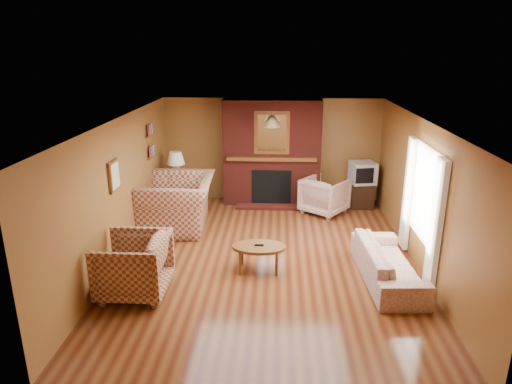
# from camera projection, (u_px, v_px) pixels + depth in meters

# --- Properties ---
(floor) EXTENTS (6.50, 6.50, 0.00)m
(floor) POSITION_uv_depth(u_px,v_px,m) (268.00, 259.00, 7.92)
(floor) COLOR #4B2010
(floor) RESTS_ON ground
(ceiling) EXTENTS (6.50, 6.50, 0.00)m
(ceiling) POSITION_uv_depth(u_px,v_px,m) (269.00, 121.00, 7.18)
(ceiling) COLOR silver
(ceiling) RESTS_ON wall_back
(wall_back) EXTENTS (6.50, 0.00, 6.50)m
(wall_back) POSITION_uv_depth(u_px,v_px,m) (272.00, 150.00, 10.64)
(wall_back) COLOR brown
(wall_back) RESTS_ON floor
(wall_front) EXTENTS (6.50, 0.00, 6.50)m
(wall_front) POSITION_uv_depth(u_px,v_px,m) (260.00, 296.00, 4.46)
(wall_front) COLOR brown
(wall_front) RESTS_ON floor
(wall_left) EXTENTS (0.00, 6.50, 6.50)m
(wall_left) POSITION_uv_depth(u_px,v_px,m) (120.00, 191.00, 7.67)
(wall_left) COLOR brown
(wall_left) RESTS_ON floor
(wall_right) EXTENTS (0.00, 6.50, 6.50)m
(wall_right) POSITION_uv_depth(u_px,v_px,m) (422.00, 196.00, 7.43)
(wall_right) COLOR brown
(wall_right) RESTS_ON floor
(fireplace) EXTENTS (2.20, 0.82, 2.40)m
(fireplace) POSITION_uv_depth(u_px,v_px,m) (272.00, 153.00, 10.39)
(fireplace) COLOR #561812
(fireplace) RESTS_ON floor
(window_right) EXTENTS (0.10, 1.85, 2.00)m
(window_right) POSITION_uv_depth(u_px,v_px,m) (422.00, 204.00, 7.27)
(window_right) COLOR silver
(window_right) RESTS_ON wall_right
(bookshelf) EXTENTS (0.09, 0.55, 0.71)m
(bookshelf) POSITION_uv_depth(u_px,v_px,m) (152.00, 141.00, 9.33)
(bookshelf) COLOR brown
(bookshelf) RESTS_ON wall_left
(botanical_print) EXTENTS (0.05, 0.40, 0.50)m
(botanical_print) POSITION_uv_depth(u_px,v_px,m) (114.00, 176.00, 7.28)
(botanical_print) COLOR brown
(botanical_print) RESTS_ON wall_left
(pendant_light) EXTENTS (0.36, 0.36, 0.48)m
(pendant_light) POSITION_uv_depth(u_px,v_px,m) (272.00, 123.00, 9.49)
(pendant_light) COLOR black
(pendant_light) RESTS_ON ceiling
(plaid_loveseat) EXTENTS (1.47, 1.66, 1.04)m
(plaid_loveseat) POSITION_uv_depth(u_px,v_px,m) (178.00, 203.00, 9.15)
(plaid_loveseat) COLOR maroon
(plaid_loveseat) RESTS_ON floor
(plaid_armchair) EXTENTS (1.01, 0.98, 0.91)m
(plaid_armchair) POSITION_uv_depth(u_px,v_px,m) (133.00, 266.00, 6.69)
(plaid_armchair) COLOR maroon
(plaid_armchair) RESTS_ON floor
(floral_sofa) EXTENTS (0.88, 2.00, 0.57)m
(floral_sofa) POSITION_uv_depth(u_px,v_px,m) (388.00, 263.00, 7.14)
(floral_sofa) COLOR beige
(floral_sofa) RESTS_ON floor
(floral_armchair) EXTENTS (1.20, 1.21, 0.79)m
(floral_armchair) POSITION_uv_depth(u_px,v_px,m) (325.00, 196.00, 9.98)
(floral_armchair) COLOR beige
(floral_armchair) RESTS_ON floor
(coffee_table) EXTENTS (0.87, 0.54, 0.46)m
(coffee_table) POSITION_uv_depth(u_px,v_px,m) (259.00, 249.00, 7.40)
(coffee_table) COLOR brown
(coffee_table) RESTS_ON floor
(side_table) EXTENTS (0.51, 0.51, 0.67)m
(side_table) POSITION_uv_depth(u_px,v_px,m) (178.00, 195.00, 10.25)
(side_table) COLOR brown
(side_table) RESTS_ON floor
(table_lamp) EXTENTS (0.39, 0.39, 0.65)m
(table_lamp) POSITION_uv_depth(u_px,v_px,m) (176.00, 165.00, 10.04)
(table_lamp) COLOR white
(table_lamp) RESTS_ON side_table
(tv_stand) EXTENTS (0.53, 0.48, 0.57)m
(tv_stand) POSITION_uv_depth(u_px,v_px,m) (361.00, 195.00, 10.40)
(tv_stand) COLOR black
(tv_stand) RESTS_ON floor
(crt_tv) EXTENTS (0.61, 0.61, 0.48)m
(crt_tv) POSITION_uv_depth(u_px,v_px,m) (363.00, 173.00, 10.23)
(crt_tv) COLOR #A5A8AD
(crt_tv) RESTS_ON tv_stand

